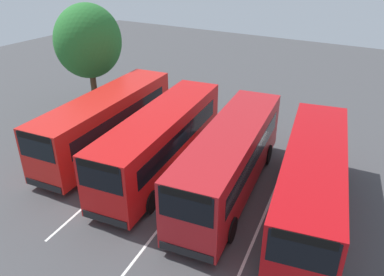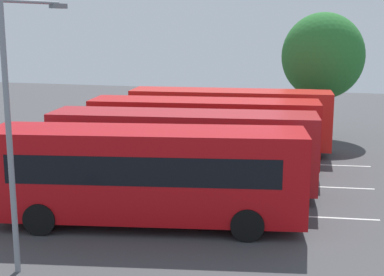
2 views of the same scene
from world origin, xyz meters
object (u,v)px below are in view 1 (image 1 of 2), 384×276
Objects in this scene: bus_far_right at (311,183)px; depot_tree at (88,41)px; bus_center_right at (230,158)px; bus_center_left at (161,140)px; bus_far_left at (107,121)px.

depot_tree is (-5.09, -17.41, 3.10)m from bus_far_right.
depot_tree reaches higher than bus_center_right.
bus_center_left is 11.26m from depot_tree.
bus_center_left is 3.93m from bus_center_right.
bus_center_right is (-0.09, 3.93, 0.00)m from bus_center_left.
depot_tree reaches higher than bus_center_left.
bus_center_right is at bearing -102.82° from bus_far_right.
bus_center_left is at bearing 62.37° from depot_tree.
bus_center_left and bus_far_right have the same top height.
bus_center_left is 7.83m from bus_far_right.
bus_center_right and bus_far_right have the same top height.
bus_far_right is at bearing 79.99° from bus_center_right.
depot_tree is (-5.02, -9.59, 3.10)m from bus_center_left.
bus_far_left and bus_center_left have the same top height.
depot_tree is at bearing -124.98° from bus_center_left.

